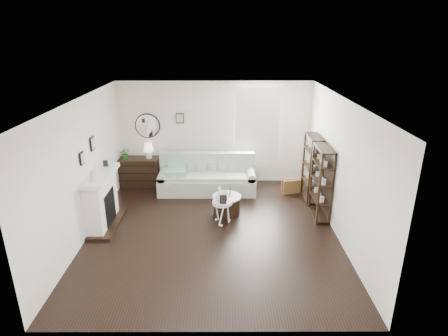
{
  "coord_description": "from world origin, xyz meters",
  "views": [
    {
      "loc": [
        0.21,
        -6.78,
        3.89
      ],
      "look_at": [
        0.24,
        0.8,
        1.09
      ],
      "focal_mm": 30.0,
      "sensor_mm": 36.0,
      "label": 1
    }
  ],
  "objects_px": {
    "drum_table": "(227,205)",
    "pedestal_table": "(222,203)",
    "sofa": "(207,179)",
    "dresser": "(138,172)"
  },
  "relations": [
    {
      "from": "sofa",
      "to": "pedestal_table",
      "type": "xyz_separation_m",
      "value": [
        0.39,
        -1.73,
        0.15
      ]
    },
    {
      "from": "pedestal_table",
      "to": "drum_table",
      "type": "bearing_deg",
      "value": 76.04
    },
    {
      "from": "sofa",
      "to": "dresser",
      "type": "xyz_separation_m",
      "value": [
        -1.85,
        0.39,
        0.06
      ]
    },
    {
      "from": "pedestal_table",
      "to": "sofa",
      "type": "bearing_deg",
      "value": 102.59
    },
    {
      "from": "drum_table",
      "to": "sofa",
      "type": "bearing_deg",
      "value": 110.48
    },
    {
      "from": "sofa",
      "to": "pedestal_table",
      "type": "bearing_deg",
      "value": -77.41
    },
    {
      "from": "sofa",
      "to": "drum_table",
      "type": "relative_size",
      "value": 3.83
    },
    {
      "from": "dresser",
      "to": "pedestal_table",
      "type": "distance_m",
      "value": 3.09
    },
    {
      "from": "drum_table",
      "to": "pedestal_table",
      "type": "bearing_deg",
      "value": -103.96
    },
    {
      "from": "pedestal_table",
      "to": "dresser",
      "type": "bearing_deg",
      "value": 136.49
    }
  ]
}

